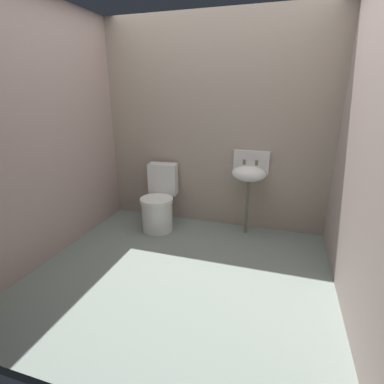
{
  "coord_description": "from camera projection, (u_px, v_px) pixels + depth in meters",
  "views": [
    {
      "loc": [
        0.81,
        -2.31,
        1.63
      ],
      "look_at": [
        0.0,
        0.29,
        0.7
      ],
      "focal_mm": 27.16,
      "sensor_mm": 36.0,
      "label": 1
    }
  ],
  "objects": [
    {
      "name": "sink",
      "position": [
        249.0,
        173.0,
        3.36
      ],
      "size": [
        0.42,
        0.35,
        0.99
      ],
      "color": "#68654F",
      "rests_on": "ground"
    },
    {
      "name": "wall_right",
      "position": [
        370.0,
        148.0,
        2.13
      ],
      "size": [
        0.1,
        2.51,
        2.5
      ],
      "primitive_type": "cube",
      "color": "gray",
      "rests_on": "ground"
    },
    {
      "name": "wall_back",
      "position": [
        214.0,
        126.0,
        3.53
      ],
      "size": [
        3.16,
        0.1,
        2.5
      ],
      "primitive_type": "cube",
      "color": "#A39282",
      "rests_on": "ground"
    },
    {
      "name": "wall_left",
      "position": [
        51.0,
        133.0,
        2.93
      ],
      "size": [
        0.1,
        2.51,
        2.5
      ],
      "primitive_type": "cube",
      "color": "#A78D86",
      "rests_on": "ground"
    },
    {
      "name": "toilet_near_wall",
      "position": [
        159.0,
        203.0,
        3.63
      ],
      "size": [
        0.44,
        0.63,
        0.78
      ],
      "rotation": [
        0.0,
        0.0,
        3.25
      ],
      "color": "white",
      "rests_on": "ground"
    },
    {
      "name": "ground_plane",
      "position": [
        183.0,
        272.0,
        2.86
      ],
      "size": [
        3.16,
        2.71,
        0.08
      ],
      "primitive_type": "cube",
      "color": "gray"
    }
  ]
}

